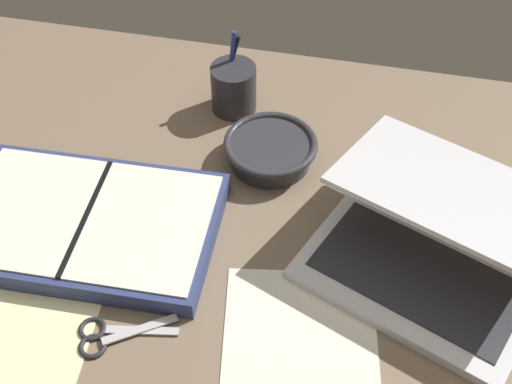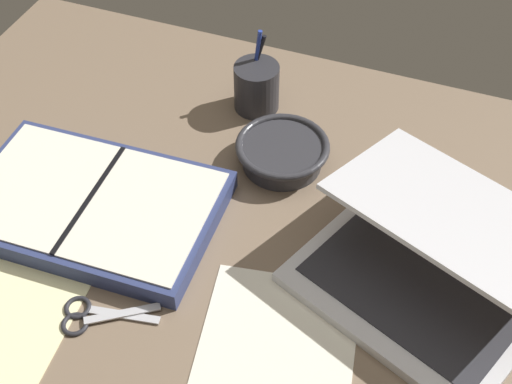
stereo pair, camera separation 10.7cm
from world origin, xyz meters
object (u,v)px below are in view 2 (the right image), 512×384
bowl (282,152)px  scissors (89,315)px  laptop (424,270)px  planner (92,205)px  pen_cup (257,87)px

bowl → scissors: size_ratio=1.14×
laptop → planner: (-51.57, -3.45, -3.05)cm
laptop → scissors: size_ratio=3.01×
scissors → planner: bearing=95.2°
bowl → pen_cup: pen_cup is taller
laptop → bowl: size_ratio=2.64×
laptop → scissors: 47.58cm
bowl → scissors: bearing=-111.7°
laptop → pen_cup: size_ratio=2.81×
scissors → pen_cup: bearing=61.1°
pen_cup → planner: 37.08cm
bowl → scissors: (-15.37, -38.66, -2.29)cm
bowl → laptop: bearing=-33.2°
planner → scissors: size_ratio=2.90×
pen_cup → planner: size_ratio=0.37×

